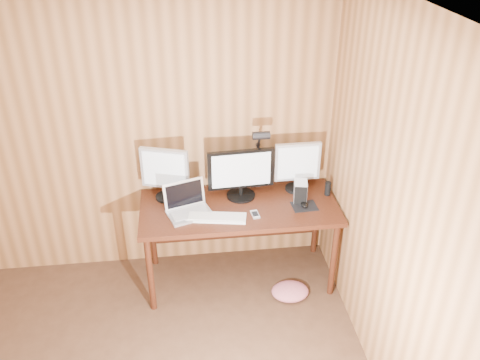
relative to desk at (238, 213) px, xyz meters
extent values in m
plane|color=silver|center=(-0.93, -1.70, 1.87)|extent=(4.00, 4.00, 0.00)
plane|color=#A3693B|center=(-0.93, 0.30, 0.62)|extent=(4.00, 0.00, 4.00)
plane|color=#A3693B|center=(0.82, -1.70, 0.62)|extent=(0.00, 4.00, 4.00)
cube|color=#3C180C|center=(0.00, -0.07, 0.10)|extent=(1.60, 0.70, 0.04)
cube|color=#3C180C|center=(0.00, 0.25, -0.17)|extent=(1.48, 0.02, 0.51)
cylinder|color=#3C180C|center=(-0.74, -0.36, -0.27)|extent=(0.05, 0.05, 0.71)
cylinder|color=#3C180C|center=(-0.74, 0.22, -0.27)|extent=(0.05, 0.05, 0.71)
cylinder|color=#3C180C|center=(0.74, -0.36, -0.27)|extent=(0.05, 0.05, 0.71)
cylinder|color=#3C180C|center=(0.74, 0.22, -0.27)|extent=(0.05, 0.05, 0.71)
cylinder|color=black|center=(0.03, 0.07, 0.13)|extent=(0.24, 0.24, 0.02)
cylinder|color=black|center=(0.03, 0.07, 0.18)|extent=(0.04, 0.04, 0.07)
cube|color=black|center=(0.03, 0.07, 0.38)|extent=(0.55, 0.07, 0.34)
cube|color=white|center=(0.03, 0.05, 0.38)|extent=(0.48, 0.03, 0.29)
cylinder|color=black|center=(-0.58, 0.12, 0.13)|extent=(0.19, 0.19, 0.02)
cylinder|color=black|center=(-0.58, 0.12, 0.18)|extent=(0.04, 0.04, 0.08)
cube|color=silver|center=(-0.58, 0.12, 0.40)|extent=(0.39, 0.16, 0.35)
cube|color=white|center=(-0.59, 0.10, 0.40)|extent=(0.33, 0.12, 0.30)
cylinder|color=black|center=(0.51, 0.13, 0.13)|extent=(0.18, 0.18, 0.02)
cylinder|color=black|center=(0.51, 0.13, 0.18)|extent=(0.04, 0.04, 0.08)
cube|color=silver|center=(0.51, 0.13, 0.39)|extent=(0.38, 0.04, 0.33)
cube|color=white|center=(0.51, 0.11, 0.39)|extent=(0.34, 0.01, 0.29)
cube|color=silver|center=(-0.40, -0.15, 0.13)|extent=(0.39, 0.33, 0.02)
cube|color=silver|center=(-0.44, -0.04, 0.25)|extent=(0.33, 0.15, 0.22)
cube|color=black|center=(-0.44, -0.04, 0.25)|extent=(0.29, 0.13, 0.19)
cube|color=#B2B2B7|center=(-0.40, -0.15, 0.14)|extent=(0.32, 0.23, 0.00)
cube|color=white|center=(-0.20, -0.23, 0.13)|extent=(0.48, 0.22, 0.02)
cube|color=white|center=(-0.20, -0.23, 0.14)|extent=(0.44, 0.19, 0.00)
cube|color=black|center=(0.52, -0.15, 0.12)|extent=(0.21, 0.17, 0.00)
ellipsoid|color=black|center=(0.52, -0.15, 0.14)|extent=(0.08, 0.11, 0.03)
cube|color=silver|center=(0.51, -0.04, 0.21)|extent=(0.13, 0.17, 0.17)
cube|color=black|center=(0.49, -0.12, 0.21)|extent=(0.10, 0.03, 0.16)
cube|color=silver|center=(0.11, -0.22, 0.13)|extent=(0.07, 0.12, 0.01)
cube|color=black|center=(0.11, -0.22, 0.14)|extent=(0.05, 0.07, 0.00)
cylinder|color=black|center=(0.75, 0.01, 0.18)|extent=(0.05, 0.05, 0.12)
cube|color=black|center=(0.20, 0.24, 0.11)|extent=(0.05, 0.06, 0.06)
cylinder|color=black|center=(0.20, 0.24, 0.32)|extent=(0.03, 0.03, 0.39)
sphere|color=black|center=(0.20, 0.24, 0.51)|extent=(0.04, 0.04, 0.04)
cylinder|color=black|center=(0.20, 0.18, 0.59)|extent=(0.02, 0.14, 0.16)
cylinder|color=black|center=(0.20, 0.10, 0.66)|extent=(0.14, 0.06, 0.06)
camera|label=1|loc=(-0.41, -3.51, 2.35)|focal=38.00mm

